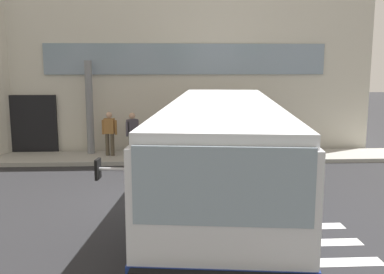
{
  "coord_description": "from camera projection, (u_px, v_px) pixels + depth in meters",
  "views": [
    {
      "loc": [
        0.29,
        -11.53,
        3.57
      ],
      "look_at": [
        0.97,
        0.94,
        1.5
      ],
      "focal_mm": 40.75,
      "sensor_mm": 36.0,
      "label": 1
    }
  ],
  "objects": [
    {
      "name": "ground_plane",
      "position": [
        159.0,
        197.0,
        11.93
      ],
      "size": [
        80.0,
        90.0,
        0.02
      ],
      "primitive_type": "cube",
      "color": "#232326",
      "rests_on": "ground"
    },
    {
      "name": "bay_paint_stripes",
      "position": [
        264.0,
        264.0,
        7.9
      ],
      "size": [
        4.4,
        3.96,
        0.01
      ],
      "color": "silver",
      "rests_on": "ground"
    },
    {
      "name": "terminal_building",
      "position": [
        149.0,
        54.0,
        22.58
      ],
      "size": [
        18.9,
        13.8,
        8.27
      ],
      "color": "beige",
      "rests_on": "ground"
    },
    {
      "name": "boarding_curb",
      "position": [
        161.0,
        157.0,
        16.64
      ],
      "size": [
        21.1,
        2.0,
        0.15
      ],
      "primitive_type": "cube",
      "color": "#9E9B93",
      "rests_on": "ground"
    },
    {
      "name": "entry_support_column",
      "position": [
        90.0,
        108.0,
        16.78
      ],
      "size": [
        0.28,
        0.28,
        3.59
      ],
      "primitive_type": "cylinder",
      "color": "slate",
      "rests_on": "boarding_curb"
    },
    {
      "name": "bus_main_foreground",
      "position": [
        223.0,
        157.0,
        10.73
      ],
      "size": [
        4.25,
        11.01,
        2.7
      ],
      "color": "silver",
      "rests_on": "ground"
    },
    {
      "name": "passenger_near_column",
      "position": [
        110.0,
        130.0,
        16.52
      ],
      "size": [
        0.58,
        0.43,
        1.68
      ],
      "color": "#4C4233",
      "rests_on": "boarding_curb"
    },
    {
      "name": "passenger_by_doorway",
      "position": [
        132.0,
        133.0,
        16.23
      ],
      "size": [
        0.45,
        0.44,
        1.68
      ],
      "color": "#4C4233",
      "rests_on": "boarding_curb"
    },
    {
      "name": "passenger_at_curb_edge",
      "position": [
        178.0,
        134.0,
        15.94
      ],
      "size": [
        0.51,
        0.39,
        1.68
      ],
      "color": "#4C4233",
      "rests_on": "boarding_curb"
    }
  ]
}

